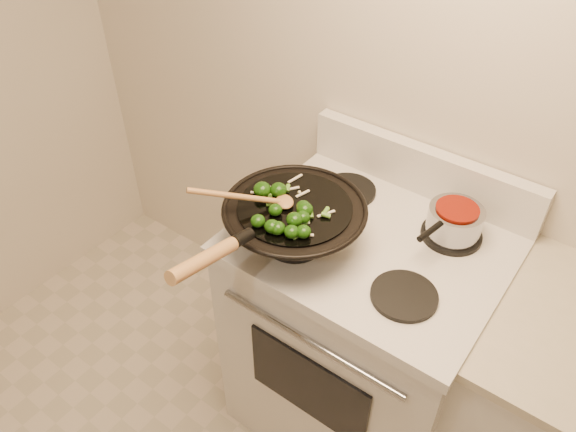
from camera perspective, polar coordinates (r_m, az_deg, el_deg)
The scene contains 5 objects.
stove at distance 2.02m, azimuth 7.41°, elevation -11.71°, with size 0.78×0.67×1.08m.
wok at distance 1.60m, azimuth 0.57°, elevation -0.62°, with size 0.41×0.68×0.26m.
stirfry at distance 1.52m, azimuth -0.35°, elevation 0.46°, with size 0.25×0.27×0.04m.
wooden_spoon at distance 1.54m, azimuth -3.14°, elevation 1.77°, with size 0.22×0.24×0.10m.
saucepan at distance 1.70m, azimuth 16.54°, elevation -0.49°, with size 0.16×0.26×0.10m.
Camera 1 is at (0.35, 0.04, 2.05)m, focal length 35.00 mm.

